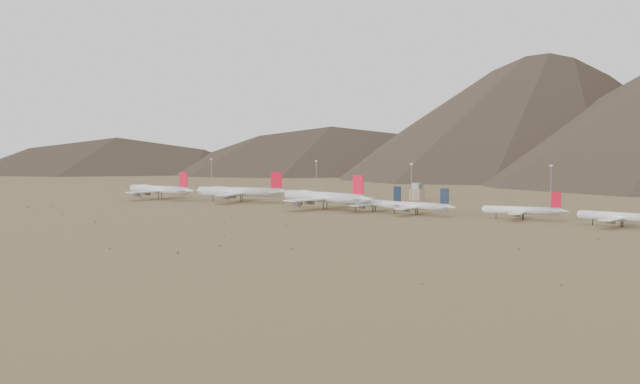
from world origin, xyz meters
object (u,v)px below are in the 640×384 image
Objects in this scene: widebody_centre at (240,192)px; narrowbody_a at (375,203)px; control_tower at (417,193)px; narrowbody_b at (417,206)px; widebody_west at (159,190)px; widebody_east at (324,197)px.

widebody_centre is 1.42× the size of narrowbody_a.
widebody_centre is at bearing -135.98° from control_tower.
widebody_centre is 1.41× the size of narrowbody_b.
widebody_centre is at bearing 14.84° from widebody_west.
widebody_centre is 5.49× the size of control_tower.
widebody_centre is 0.92× the size of widebody_east.
widebody_centre is at bearing 179.33° from widebody_east.
widebody_west is at bearing 174.73° from widebody_centre.
widebody_west is 5.50× the size of control_tower.
control_tower is (87.31, 84.38, -1.70)m from widebody_centre.
widebody_west is at bearing -179.38° from narrowbody_b.
narrowbody_b reaches higher than narrowbody_a.
widebody_centre reaches higher than narrowbody_b.
widebody_east is 34.13m from narrowbody_a.
widebody_east is 1.53× the size of narrowbody_b.
widebody_east is 96.03m from control_tower.
widebody_centre is (62.80, 15.18, 0.26)m from widebody_west.
narrowbody_b is (142.00, -10.39, -2.02)m from widebody_centre.
widebody_west reaches higher than narrowbody_a.
narrowbody_a is (174.97, 7.47, -1.77)m from widebody_west.
narrowbody_a reaches higher than control_tower.
narrowbody_a is 3.87× the size of control_tower.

